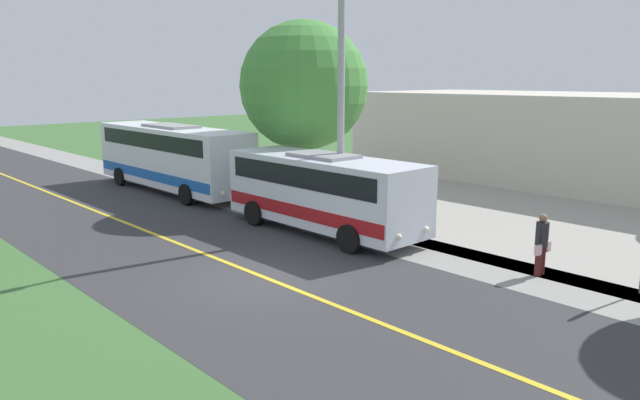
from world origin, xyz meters
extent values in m
plane|color=#3D6633|center=(0.00, 0.00, 0.00)|extent=(120.00, 120.00, 0.00)
cube|color=#333335|center=(0.00, 0.00, 0.00)|extent=(8.00, 100.00, 0.01)
cube|color=gray|center=(-5.20, 0.00, 0.00)|extent=(2.40, 100.00, 0.01)
cube|color=#9E9991|center=(-12.40, 3.00, 0.00)|extent=(14.00, 36.00, 0.01)
cube|color=gold|center=(0.00, 0.00, 0.01)|extent=(0.16, 100.00, 0.00)
cube|color=silver|center=(-4.48, -2.36, 1.48)|extent=(2.36, 7.77, 2.27)
cube|color=maroon|center=(-4.48, -2.36, 0.90)|extent=(2.40, 7.61, 0.44)
cube|color=black|center=(-4.48, -2.36, 2.07)|extent=(2.40, 6.99, 0.70)
cube|color=gray|center=(-4.48, -2.36, 2.68)|extent=(1.42, 2.33, 0.12)
cylinder|color=black|center=(-5.66, 0.04, 0.45)|extent=(0.25, 0.90, 0.90)
cylinder|color=black|center=(-3.30, 0.04, 0.45)|extent=(0.25, 0.90, 0.90)
cylinder|color=black|center=(-5.66, -4.77, 0.45)|extent=(0.25, 0.90, 0.90)
cylinder|color=black|center=(-3.30, -4.77, 0.45)|extent=(0.25, 0.90, 0.90)
sphere|color=#F2EACC|center=(-5.13, 1.54, 0.70)|extent=(0.20, 0.20, 0.20)
sphere|color=#F2EACC|center=(-3.83, 1.54, 0.70)|extent=(0.20, 0.20, 0.20)
cube|color=white|center=(-4.48, -12.70, 1.68)|extent=(2.36, 10.25, 2.67)
cube|color=blue|center=(-4.48, -12.70, 0.90)|extent=(2.40, 10.05, 0.44)
cube|color=black|center=(-4.48, -12.70, 2.47)|extent=(2.40, 9.23, 0.70)
cube|color=gray|center=(-4.48, -12.70, 3.08)|extent=(1.42, 3.08, 0.12)
cylinder|color=black|center=(-5.66, -9.52, 0.45)|extent=(0.25, 0.90, 0.90)
cylinder|color=black|center=(-3.30, -9.52, 0.45)|extent=(0.25, 0.90, 0.90)
cylinder|color=black|center=(-5.66, -15.88, 0.45)|extent=(0.25, 0.90, 0.90)
cylinder|color=black|center=(-3.30, -15.88, 0.45)|extent=(0.25, 0.90, 0.90)
sphere|color=#F2EACC|center=(-5.13, -7.55, 0.70)|extent=(0.20, 0.20, 0.20)
sphere|color=#F2EACC|center=(-3.83, -7.55, 0.70)|extent=(0.20, 0.20, 0.20)
cylinder|color=#4C1919|center=(-5.71, 5.00, 0.41)|extent=(0.18, 0.18, 0.83)
cylinder|color=#4C1919|center=(-5.51, 5.00, 0.41)|extent=(0.18, 0.18, 0.83)
cylinder|color=#262628|center=(-5.61, 5.00, 1.15)|extent=(0.34, 0.34, 0.65)
sphere|color=#8C664C|center=(-5.61, 5.00, 1.59)|extent=(0.22, 0.22, 0.22)
cylinder|color=#262628|center=(-5.79, 5.00, 1.19)|extent=(0.28, 0.10, 0.59)
cube|color=beige|center=(-5.87, 5.05, 0.77)|extent=(0.20, 0.12, 0.28)
cylinder|color=#262628|center=(-5.42, 5.00, 1.19)|extent=(0.28, 0.10, 0.59)
cube|color=beige|center=(-5.35, 5.05, 0.77)|extent=(0.20, 0.12, 0.28)
cylinder|color=#9E9EA3|center=(-5.00, -2.06, 4.50)|extent=(0.24, 0.24, 8.99)
cylinder|color=brown|center=(-7.40, -6.66, 1.46)|extent=(0.36, 0.36, 2.93)
sphere|color=#478C3D|center=(-7.40, -6.66, 4.94)|extent=(5.36, 5.36, 5.36)
cube|color=beige|center=(-21.40, -1.99, 2.23)|extent=(10.00, 20.96, 4.46)
camera|label=1|loc=(9.20, 12.15, 5.25)|focal=33.20mm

